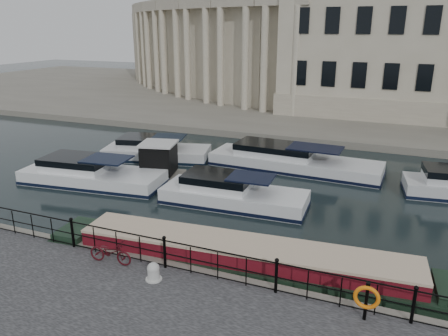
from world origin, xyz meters
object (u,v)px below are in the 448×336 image
Objects in this scene: bicycle at (110,252)px; mooring_bollard at (153,272)px; life_ring_post at (367,298)px; harbour_hut at (159,161)px; narrowboat at (243,263)px.

mooring_bollard is at bearing -104.13° from bicycle.
harbour_hut is (-12.65, 10.16, -0.36)m from life_ring_post.
life_ring_post is at bearing -28.75° from narrowboat.
life_ring_post is 0.08× the size of narrowboat.
life_ring_post is at bearing 3.56° from mooring_bollard.
life_ring_post is at bearing -93.36° from bicycle.
narrowboat is 4.88× the size of harbour_hut.
harbour_hut reaches higher than mooring_bollard.
life_ring_post reaches higher than mooring_bollard.
narrowboat is at bearing -68.20° from bicycle.
life_ring_post is (8.70, 0.06, 0.33)m from bicycle.
narrowboat is (4.28, 2.04, -0.62)m from bicycle.
narrowboat is at bearing -57.79° from harbour_hut.
harbour_hut is (-8.23, 8.17, 0.59)m from narrowboat.
bicycle is at bearing -159.00° from narrowboat.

